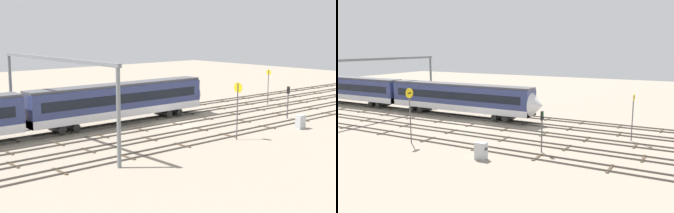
{
  "view_description": "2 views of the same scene",
  "coord_description": "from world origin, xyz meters",
  "views": [
    {
      "loc": [
        -38.79,
        -43.67,
        11.82
      ],
      "look_at": [
        0.68,
        2.12,
        1.8
      ],
      "focal_mm": 52.33,
      "sensor_mm": 36.0,
      "label": 1
    },
    {
      "loc": [
        26.37,
        -38.55,
        10.41
      ],
      "look_at": [
        4.15,
        2.22,
        2.55
      ],
      "focal_mm": 37.82,
      "sensor_mm": 36.0,
      "label": 2
    }
  ],
  "objects": [
    {
      "name": "speed_sign_near_foreground",
      "position": [
        -0.72,
        -10.54,
        4.01
      ],
      "size": [
        0.14,
        1.07,
        6.04
      ],
      "color": "#4C4C51",
      "rests_on": "ground"
    },
    {
      "name": "track_with_train",
      "position": [
        0.0,
        4.34,
        0.07
      ],
      "size": [
        142.11,
        2.4,
        0.16
      ],
      "color": "#59544C",
      "rests_on": "ground"
    },
    {
      "name": "overhead_gantry",
      "position": [
        -15.94,
        -0.05,
        6.79
      ],
      "size": [
        0.4,
        22.27,
        8.77
      ],
      "color": "slate",
      "rests_on": "ground"
    },
    {
      "name": "speed_sign_far_trackside",
      "position": [
        20.33,
        1.82,
        3.35
      ],
      "size": [
        0.14,
        0.83,
        5.32
      ],
      "color": "#4C4C51",
      "rests_on": "ground"
    },
    {
      "name": "signal_light_trackside_approach",
      "position": [
        13.17,
        -6.91,
        2.74
      ],
      "size": [
        0.31,
        0.32,
        4.16
      ],
      "color": "#4C4C51",
      "rests_on": "ground"
    },
    {
      "name": "track_middle",
      "position": [
        0.0,
        0.0,
        0.07
      ],
      "size": [
        142.11,
        2.4,
        0.16
      ],
      "color": "#59544C",
      "rests_on": "ground"
    },
    {
      "name": "relay_cabinet",
      "position": [
        9.04,
        -11.66,
        0.81
      ],
      "size": [
        1.13,
        0.7,
        1.62
      ],
      "color": "#B2B7BC",
      "rests_on": "ground"
    },
    {
      "name": "track_far_background",
      "position": [
        0.0,
        8.67,
        0.07
      ],
      "size": [
        142.11,
        2.4,
        0.16
      ],
      "color": "#59544C",
      "rests_on": "ground"
    },
    {
      "name": "ground_plane",
      "position": [
        0.0,
        0.0,
        0.0
      ],
      "size": [
        158.11,
        158.11,
        0.0
      ],
      "primitive_type": "plane",
      "color": "gray"
    },
    {
      "name": "track_second_near",
      "position": [
        0.0,
        -4.34,
        0.07
      ],
      "size": [
        142.11,
        2.4,
        0.16
      ],
      "color": "#59544C",
      "rests_on": "ground"
    },
    {
      "name": "track_near_foreground",
      "position": [
        -0.0,
        -8.67,
        0.07
      ],
      "size": [
        142.11,
        2.4,
        0.16
      ],
      "color": "#59544C",
      "rests_on": "ground"
    }
  ]
}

